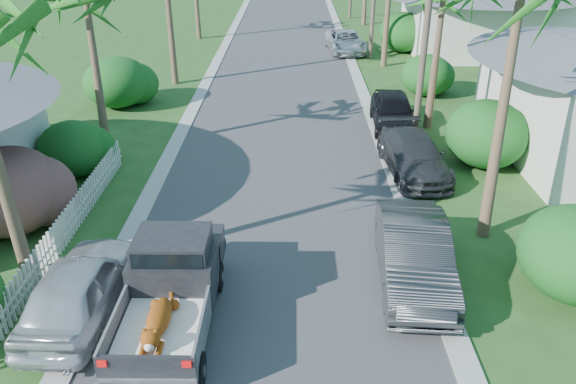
{
  "coord_description": "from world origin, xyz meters",
  "views": [
    {
      "loc": [
        0.58,
        -8.69,
        8.75
      ],
      "look_at": [
        0.45,
        5.83,
        1.4
      ],
      "focal_mm": 35.0,
      "sensor_mm": 36.0,
      "label": 1
    }
  ],
  "objects_px": {
    "parked_car_rd": "(346,42)",
    "parked_car_rn": "(414,255)",
    "parked_car_rf": "(393,111)",
    "pickup_truck": "(173,280)",
    "house_right_far": "(479,20)",
    "parked_car_ln": "(80,287)",
    "parked_car_rm": "(414,155)",
    "utility_pole_b": "(426,31)"
  },
  "relations": [
    {
      "from": "pickup_truck",
      "to": "parked_car_rn",
      "type": "height_order",
      "value": "pickup_truck"
    },
    {
      "from": "parked_car_rn",
      "to": "utility_pole_b",
      "type": "xyz_separation_m",
      "value": [
        1.89,
        9.53,
        3.8
      ]
    },
    {
      "from": "parked_car_rd",
      "to": "pickup_truck",
      "type": "bearing_deg",
      "value": -108.18
    },
    {
      "from": "pickup_truck",
      "to": "parked_car_rm",
      "type": "relative_size",
      "value": 1.07
    },
    {
      "from": "parked_car_rd",
      "to": "parked_car_ln",
      "type": "relative_size",
      "value": 1.11
    },
    {
      "from": "parked_car_ln",
      "to": "utility_pole_b",
      "type": "bearing_deg",
      "value": -130.92
    },
    {
      "from": "pickup_truck",
      "to": "parked_car_rn",
      "type": "distance_m",
      "value": 6.09
    },
    {
      "from": "parked_car_rd",
      "to": "parked_car_rn",
      "type": "bearing_deg",
      "value": -96.28
    },
    {
      "from": "parked_car_rm",
      "to": "parked_car_rn",
      "type": "bearing_deg",
      "value": -105.56
    },
    {
      "from": "house_right_far",
      "to": "parked_car_ln",
      "type": "bearing_deg",
      "value": -121.94
    },
    {
      "from": "parked_car_rm",
      "to": "parked_car_ln",
      "type": "distance_m",
      "value": 12.5
    },
    {
      "from": "parked_car_rm",
      "to": "parked_car_ln",
      "type": "height_order",
      "value": "parked_car_ln"
    },
    {
      "from": "parked_car_ln",
      "to": "house_right_far",
      "type": "xyz_separation_m",
      "value": [
        17.43,
        27.96,
        1.35
      ]
    },
    {
      "from": "pickup_truck",
      "to": "parked_car_rf",
      "type": "height_order",
      "value": "pickup_truck"
    },
    {
      "from": "parked_car_rm",
      "to": "house_right_far",
      "type": "distance_m",
      "value": 21.36
    },
    {
      "from": "pickup_truck",
      "to": "house_right_far",
      "type": "xyz_separation_m",
      "value": [
        15.2,
        27.99,
        1.11
      ]
    },
    {
      "from": "pickup_truck",
      "to": "parked_car_ln",
      "type": "distance_m",
      "value": 2.24
    },
    {
      "from": "parked_car_rn",
      "to": "parked_car_rf",
      "type": "xyz_separation_m",
      "value": [
        1.29,
        11.53,
        -0.03
      ]
    },
    {
      "from": "parked_car_rn",
      "to": "utility_pole_b",
      "type": "height_order",
      "value": "utility_pole_b"
    },
    {
      "from": "pickup_truck",
      "to": "parked_car_rd",
      "type": "distance_m",
      "value": 28.55
    },
    {
      "from": "house_right_far",
      "to": "utility_pole_b",
      "type": "height_order",
      "value": "utility_pole_b"
    },
    {
      "from": "house_right_far",
      "to": "utility_pole_b",
      "type": "relative_size",
      "value": 1.0
    },
    {
      "from": "parked_car_rm",
      "to": "house_right_far",
      "type": "bearing_deg",
      "value": 63.16
    },
    {
      "from": "parked_car_rm",
      "to": "parked_car_rf",
      "type": "xyz_separation_m",
      "value": [
        0.0,
        4.75,
        0.08
      ]
    },
    {
      "from": "parked_car_rm",
      "to": "house_right_far",
      "type": "height_order",
      "value": "house_right_far"
    },
    {
      "from": "parked_car_ln",
      "to": "parked_car_rn",
      "type": "bearing_deg",
      "value": -168.48
    },
    {
      "from": "parked_car_rn",
      "to": "parked_car_rd",
      "type": "bearing_deg",
      "value": 92.77
    },
    {
      "from": "parked_car_rf",
      "to": "parked_car_rm",
      "type": "bearing_deg",
      "value": -87.38
    },
    {
      "from": "pickup_truck",
      "to": "parked_car_rd",
      "type": "xyz_separation_m",
      "value": [
        6.33,
        27.84,
        -0.31
      ]
    },
    {
      "from": "parked_car_rd",
      "to": "utility_pole_b",
      "type": "xyz_separation_m",
      "value": [
        1.47,
        -16.85,
        3.9
      ]
    },
    {
      "from": "parked_car_rf",
      "to": "parked_car_rd",
      "type": "xyz_separation_m",
      "value": [
        -0.87,
        14.85,
        -0.07
      ]
    },
    {
      "from": "parked_car_ln",
      "to": "house_right_far",
      "type": "bearing_deg",
      "value": -120.39
    },
    {
      "from": "parked_car_rn",
      "to": "parked_car_rm",
      "type": "xyz_separation_m",
      "value": [
        1.29,
        6.78,
        -0.11
      ]
    },
    {
      "from": "parked_car_rf",
      "to": "house_right_far",
      "type": "height_order",
      "value": "house_right_far"
    },
    {
      "from": "utility_pole_b",
      "to": "pickup_truck",
      "type": "bearing_deg",
      "value": -125.37
    },
    {
      "from": "parked_car_rd",
      "to": "parked_car_ln",
      "type": "bearing_deg",
      "value": -112.48
    },
    {
      "from": "parked_car_rd",
      "to": "house_right_far",
      "type": "relative_size",
      "value": 0.56
    },
    {
      "from": "house_right_far",
      "to": "parked_car_rm",
      "type": "bearing_deg",
      "value": -112.05
    },
    {
      "from": "utility_pole_b",
      "to": "house_right_far",
      "type": "bearing_deg",
      "value": 66.48
    },
    {
      "from": "parked_car_rm",
      "to": "utility_pole_b",
      "type": "relative_size",
      "value": 0.53
    },
    {
      "from": "utility_pole_b",
      "to": "parked_car_ln",
      "type": "bearing_deg",
      "value": -132.47
    },
    {
      "from": "parked_car_ln",
      "to": "utility_pole_b",
      "type": "relative_size",
      "value": 0.5
    }
  ]
}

